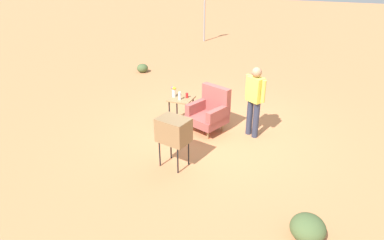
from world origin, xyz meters
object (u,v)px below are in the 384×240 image
object	(u,v)px
tv_on_stand	(174,130)
person_standing	(255,98)
soda_can_red	(187,95)
road_sign	(204,13)
bottle_short_clear	(180,96)
armchair	(210,111)
side_table	(181,102)
flower_vase	(174,91)

from	to	relation	value
tv_on_stand	person_standing	xyz separation A→B (m)	(1.14, 1.83, 0.16)
tv_on_stand	soda_can_red	xyz separation A→B (m)	(-0.53, 1.93, -0.07)
person_standing	road_sign	bearing A→B (deg)	116.42
bottle_short_clear	soda_can_red	size ratio (longest dim) A/B	1.64
armchair	bottle_short_clear	world-z (taller)	armchair
tv_on_stand	armchair	bearing A→B (deg)	85.37
road_sign	side_table	bearing A→B (deg)	-73.44
soda_can_red	armchair	bearing A→B (deg)	-17.19
armchair	person_standing	bearing A→B (deg)	6.25
armchair	side_table	distance (m)	0.80
side_table	soda_can_red	size ratio (longest dim) A/B	5.38
armchair	person_standing	xyz separation A→B (m)	(1.01, 0.11, 0.44)
side_table	flower_vase	world-z (taller)	flower_vase
road_sign	soda_can_red	distance (m)	9.33
side_table	soda_can_red	distance (m)	0.21
tv_on_stand	road_sign	distance (m)	11.33
tv_on_stand	person_standing	size ratio (longest dim) A/B	0.63
person_standing	bottle_short_clear	distance (m)	1.80
side_table	bottle_short_clear	bearing A→B (deg)	-86.53
road_sign	bottle_short_clear	size ratio (longest dim) A/B	12.20
side_table	bottle_short_clear	xyz separation A→B (m)	(0.01, -0.11, 0.20)
side_table	tv_on_stand	xyz separation A→B (m)	(0.65, -1.85, 0.23)
armchair	tv_on_stand	world-z (taller)	armchair
side_table	tv_on_stand	bearing A→B (deg)	-70.58
armchair	road_sign	xyz separation A→B (m)	(-3.46, 9.09, 0.88)
road_sign	flower_vase	world-z (taller)	road_sign
side_table	person_standing	distance (m)	1.84
armchair	flower_vase	world-z (taller)	armchair
person_standing	soda_can_red	size ratio (longest dim) A/B	13.44
armchair	tv_on_stand	xyz separation A→B (m)	(-0.14, -1.72, 0.28)
tv_on_stand	soda_can_red	world-z (taller)	tv_on_stand
person_standing	road_sign	distance (m)	10.04
side_table	road_sign	size ratio (longest dim) A/B	0.27
soda_can_red	flower_vase	size ratio (longest dim) A/B	0.46
armchair	soda_can_red	distance (m)	0.74
armchair	road_sign	world-z (taller)	road_sign
flower_vase	bottle_short_clear	bearing A→B (deg)	-29.93
side_table	tv_on_stand	world-z (taller)	tv_on_stand
armchair	road_sign	size ratio (longest dim) A/B	0.43
tv_on_stand	soda_can_red	bearing A→B (deg)	105.47
bottle_short_clear	soda_can_red	world-z (taller)	bottle_short_clear
person_standing	armchair	bearing A→B (deg)	-173.75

